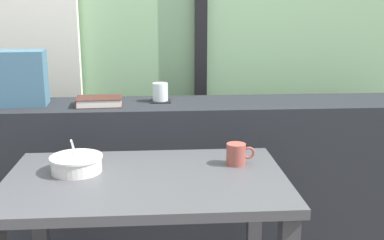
{
  "coord_description": "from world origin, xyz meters",
  "views": [
    {
      "loc": [
        -0.03,
        -1.74,
        1.32
      ],
      "look_at": [
        0.13,
        0.48,
        0.76
      ],
      "focal_mm": 44.69,
      "sensor_mm": 36.0,
      "label": 1
    }
  ],
  "objects_px": {
    "juice_glass": "(160,93)",
    "ceramic_mug": "(237,154)",
    "soup_bowl": "(76,164)",
    "closed_book": "(99,101)",
    "coaster_square": "(160,101)",
    "throw_pillow": "(11,78)",
    "breakfast_table": "(147,207)"
  },
  "relations": [
    {
      "from": "coaster_square",
      "to": "ceramic_mug",
      "type": "bearing_deg",
      "value": -62.49
    },
    {
      "from": "coaster_square",
      "to": "juice_glass",
      "type": "distance_m",
      "value": 0.04
    },
    {
      "from": "closed_book",
      "to": "throw_pillow",
      "type": "xyz_separation_m",
      "value": [
        -0.41,
        0.03,
        0.11
      ]
    },
    {
      "from": "closed_book",
      "to": "ceramic_mug",
      "type": "height_order",
      "value": "closed_book"
    },
    {
      "from": "juice_glass",
      "to": "ceramic_mug",
      "type": "relative_size",
      "value": 0.78
    },
    {
      "from": "breakfast_table",
      "to": "closed_book",
      "type": "relative_size",
      "value": 4.57
    },
    {
      "from": "soup_bowl",
      "to": "ceramic_mug",
      "type": "bearing_deg",
      "value": 3.63
    },
    {
      "from": "coaster_square",
      "to": "ceramic_mug",
      "type": "height_order",
      "value": "coaster_square"
    },
    {
      "from": "throw_pillow",
      "to": "soup_bowl",
      "type": "bearing_deg",
      "value": -56.09
    },
    {
      "from": "coaster_square",
      "to": "soup_bowl",
      "type": "xyz_separation_m",
      "value": [
        -0.32,
        -0.6,
        -0.11
      ]
    },
    {
      "from": "closed_book",
      "to": "soup_bowl",
      "type": "xyz_separation_m",
      "value": [
        -0.03,
        -0.53,
        -0.13
      ]
    },
    {
      "from": "coaster_square",
      "to": "juice_glass",
      "type": "xyz_separation_m",
      "value": [
        0.0,
        0.0,
        0.04
      ]
    },
    {
      "from": "soup_bowl",
      "to": "ceramic_mug",
      "type": "distance_m",
      "value": 0.62
    },
    {
      "from": "soup_bowl",
      "to": "juice_glass",
      "type": "bearing_deg",
      "value": 61.87
    },
    {
      "from": "soup_bowl",
      "to": "ceramic_mug",
      "type": "relative_size",
      "value": 1.75
    },
    {
      "from": "ceramic_mug",
      "to": "closed_book",
      "type": "bearing_deg",
      "value": 139.81
    },
    {
      "from": "juice_glass",
      "to": "soup_bowl",
      "type": "relative_size",
      "value": 0.45
    },
    {
      "from": "breakfast_table",
      "to": "soup_bowl",
      "type": "relative_size",
      "value": 5.22
    },
    {
      "from": "coaster_square",
      "to": "juice_glass",
      "type": "relative_size",
      "value": 1.13
    },
    {
      "from": "breakfast_table",
      "to": "soup_bowl",
      "type": "bearing_deg",
      "value": 163.81
    },
    {
      "from": "throw_pillow",
      "to": "soup_bowl",
      "type": "xyz_separation_m",
      "value": [
        0.38,
        -0.57,
        -0.24
      ]
    },
    {
      "from": "closed_book",
      "to": "throw_pillow",
      "type": "relative_size",
      "value": 0.7
    },
    {
      "from": "juice_glass",
      "to": "throw_pillow",
      "type": "xyz_separation_m",
      "value": [
        -0.7,
        -0.03,
        0.08
      ]
    },
    {
      "from": "throw_pillow",
      "to": "ceramic_mug",
      "type": "bearing_deg",
      "value": -27.97
    },
    {
      "from": "breakfast_table",
      "to": "ceramic_mug",
      "type": "xyz_separation_m",
      "value": [
        0.35,
        0.11,
        0.16
      ]
    },
    {
      "from": "throw_pillow",
      "to": "ceramic_mug",
      "type": "relative_size",
      "value": 2.83
    },
    {
      "from": "juice_glass",
      "to": "ceramic_mug",
      "type": "xyz_separation_m",
      "value": [
        0.29,
        -0.56,
        -0.14
      ]
    },
    {
      "from": "coaster_square",
      "to": "ceramic_mug",
      "type": "distance_m",
      "value": 0.64
    },
    {
      "from": "breakfast_table",
      "to": "coaster_square",
      "type": "distance_m",
      "value": 0.73
    },
    {
      "from": "juice_glass",
      "to": "closed_book",
      "type": "height_order",
      "value": "juice_glass"
    },
    {
      "from": "juice_glass",
      "to": "ceramic_mug",
      "type": "height_order",
      "value": "juice_glass"
    },
    {
      "from": "juice_glass",
      "to": "closed_book",
      "type": "bearing_deg",
      "value": -167.19
    }
  ]
}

